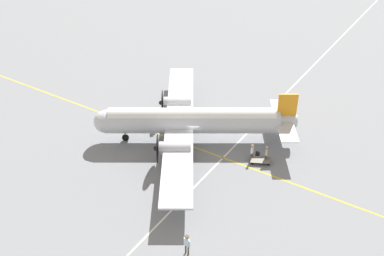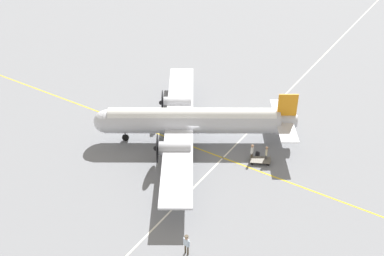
{
  "view_description": "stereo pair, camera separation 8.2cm",
  "coord_description": "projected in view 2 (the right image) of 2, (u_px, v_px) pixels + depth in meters",
  "views": [
    {
      "loc": [
        21.54,
        -33.74,
        27.57
      ],
      "look_at": [
        0.0,
        0.0,
        1.52
      ],
      "focal_mm": 45.0,
      "sensor_mm": 36.0,
      "label": 1
    },
    {
      "loc": [
        21.61,
        -33.69,
        27.57
      ],
      "look_at": [
        0.0,
        0.0,
        1.52
      ],
      "focal_mm": 45.0,
      "sensor_mm": 36.0,
      "label": 2
    }
  ],
  "objects": [
    {
      "name": "suitcase_near_door",
      "position": [
        258.0,
        155.0,
        46.08
      ],
      "size": [
        0.37,
        0.18,
        0.63
      ],
      "color": "#232328",
      "rests_on": "ground_plane"
    },
    {
      "name": "ramp_agent",
      "position": [
        266.0,
        152.0,
        45.16
      ],
      "size": [
        0.32,
        0.53,
        1.66
      ],
      "rotation": [
        0.0,
        0.0,
        5.13
      ],
      "color": "#2D2D33",
      "rests_on": "ground_plane"
    },
    {
      "name": "passenger_boarding",
      "position": [
        252.0,
        150.0,
        45.34
      ],
      "size": [
        0.28,
        0.58,
        1.72
      ],
      "rotation": [
        0.0,
        0.0,
        4.91
      ],
      "color": "#473D2D",
      "rests_on": "ground_plane"
    },
    {
      "name": "apron_line_northsouth",
      "position": [
        227.0,
        153.0,
        46.74
      ],
      "size": [
        0.16,
        120.0,
        0.01
      ],
      "color": "silver",
      "rests_on": "ground_plane"
    },
    {
      "name": "baggage_cart",
      "position": [
        260.0,
        160.0,
        45.38
      ],
      "size": [
        2.22,
        1.84,
        0.56
      ],
      "rotation": [
        0.0,
        0.0,
        3.6
      ],
      "color": "#6B665B",
      "rests_on": "ground_plane"
    },
    {
      "name": "ground_plane",
      "position": [
        192.0,
        141.0,
        48.59
      ],
      "size": [
        300.0,
        300.0,
        0.0
      ],
      "primitive_type": "plane",
      "color": "slate"
    },
    {
      "name": "apron_line_eastwest",
      "position": [
        187.0,
        145.0,
        47.98
      ],
      "size": [
        120.0,
        0.16,
        0.01
      ],
      "color": "gold",
      "rests_on": "ground_plane"
    },
    {
      "name": "airliner_main",
      "position": [
        188.0,
        121.0,
        47.28
      ],
      "size": [
        19.21,
        22.17,
        5.36
      ],
      "rotation": [
        0.0,
        0.0,
        3.71
      ],
      "color": "silver",
      "rests_on": "ground_plane"
    },
    {
      "name": "crew_foreground",
      "position": [
        187.0,
        243.0,
        35.43
      ],
      "size": [
        0.62,
        0.35,
        1.84
      ],
      "rotation": [
        0.0,
        0.0,
        -0.16
      ],
      "color": "#473D2D",
      "rests_on": "ground_plane"
    }
  ]
}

